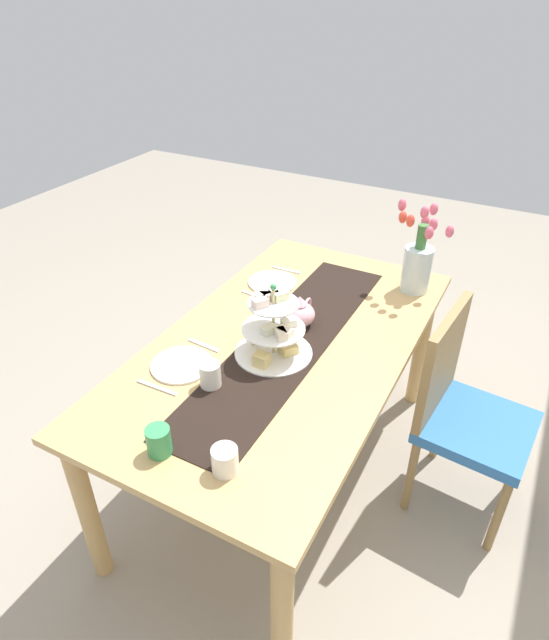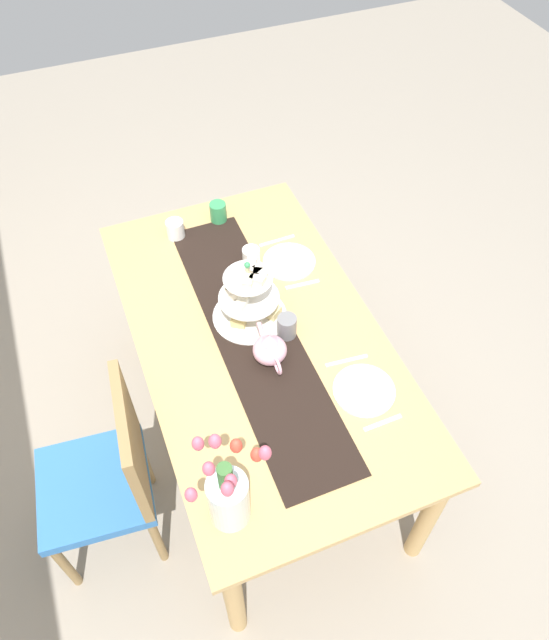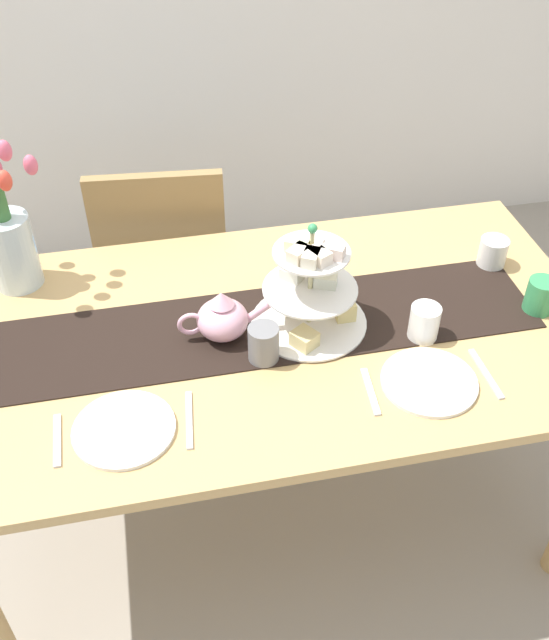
{
  "view_description": "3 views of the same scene",
  "coord_description": "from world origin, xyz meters",
  "px_view_note": "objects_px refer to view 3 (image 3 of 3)",
  "views": [
    {
      "loc": [
        1.56,
        0.78,
        1.99
      ],
      "look_at": [
        0.01,
        -0.04,
        0.84
      ],
      "focal_mm": 30.08,
      "sensor_mm": 36.0,
      "label": 1
    },
    {
      "loc": [
        -1.38,
        0.48,
        2.61
      ],
      "look_at": [
        -0.03,
        -0.06,
        0.85
      ],
      "focal_mm": 33.62,
      "sensor_mm": 36.0,
      "label": 2
    },
    {
      "loc": [
        -0.28,
        -1.37,
        1.99
      ],
      "look_at": [
        -0.0,
        -0.04,
        0.82
      ],
      "focal_mm": 40.69,
      "sensor_mm": 36.0,
      "label": 3
    }
  ],
  "objects_px": {
    "tiered_cake_stand": "(312,292)",
    "tulip_vase": "(8,238)",
    "dining_table": "(272,357)",
    "dinner_plate_right": "(429,382)",
    "dinner_plate_left": "(124,429)",
    "cream_jug": "(493,252)",
    "fork_right": "(371,391)",
    "mug_grey": "(264,343)",
    "teapot": "(222,318)",
    "knife_left": "(189,420)",
    "knife_right": "(486,373)",
    "mug_orange": "(540,296)",
    "mug_white_text": "(424,323)",
    "fork_left": "(57,440)",
    "chair_left": "(165,262)"
  },
  "relations": [
    {
      "from": "dinner_plate_left",
      "to": "fork_right",
      "type": "bearing_deg",
      "value": 0.0
    },
    {
      "from": "tiered_cake_stand",
      "to": "knife_right",
      "type": "relative_size",
      "value": 1.79
    },
    {
      "from": "tiered_cake_stand",
      "to": "mug_grey",
      "type": "distance_m",
      "value": 0.19
    },
    {
      "from": "cream_jug",
      "to": "fork_right",
      "type": "relative_size",
      "value": 0.57
    },
    {
      "from": "cream_jug",
      "to": "mug_grey",
      "type": "xyz_separation_m",
      "value": [
        -0.71,
        -0.25,
        0.01
      ]
    },
    {
      "from": "tulip_vase",
      "to": "knife_right",
      "type": "height_order",
      "value": "tulip_vase"
    },
    {
      "from": "tiered_cake_stand",
      "to": "tulip_vase",
      "type": "xyz_separation_m",
      "value": [
        -0.75,
        0.34,
        0.04
      ]
    },
    {
      "from": "knife_left",
      "to": "mug_grey",
      "type": "distance_m",
      "value": 0.27
    },
    {
      "from": "mug_white_text",
      "to": "fork_right",
      "type": "bearing_deg",
      "value": -139.5
    },
    {
      "from": "tulip_vase",
      "to": "dinner_plate_left",
      "type": "height_order",
      "value": "tulip_vase"
    },
    {
      "from": "dinner_plate_left",
      "to": "dinner_plate_right",
      "type": "relative_size",
      "value": 1.0
    },
    {
      "from": "tulip_vase",
      "to": "mug_grey",
      "type": "bearing_deg",
      "value": -36.1
    },
    {
      "from": "cream_jug",
      "to": "knife_right",
      "type": "relative_size",
      "value": 0.5
    },
    {
      "from": "dinner_plate_left",
      "to": "knife_left",
      "type": "bearing_deg",
      "value": 0.0
    },
    {
      "from": "teapot",
      "to": "knife_right",
      "type": "height_order",
      "value": "teapot"
    },
    {
      "from": "dining_table",
      "to": "cream_jug",
      "type": "xyz_separation_m",
      "value": [
        0.67,
        0.15,
        0.14
      ]
    },
    {
      "from": "dining_table",
      "to": "fork_right",
      "type": "height_order",
      "value": "fork_right"
    },
    {
      "from": "teapot",
      "to": "dinner_plate_left",
      "type": "xyz_separation_m",
      "value": [
        -0.26,
        -0.27,
        -0.05
      ]
    },
    {
      "from": "tiered_cake_stand",
      "to": "knife_right",
      "type": "bearing_deg",
      "value": -35.79
    },
    {
      "from": "dining_table",
      "to": "dinner_plate_left",
      "type": "relative_size",
      "value": 7.41
    },
    {
      "from": "dining_table",
      "to": "dinner_plate_right",
      "type": "distance_m",
      "value": 0.44
    },
    {
      "from": "mug_white_text",
      "to": "fork_left",
      "type": "bearing_deg",
      "value": -169.96
    },
    {
      "from": "knife_right",
      "to": "mug_grey",
      "type": "xyz_separation_m",
      "value": [
        -0.51,
        0.16,
        0.05
      ]
    },
    {
      "from": "knife_left",
      "to": "dinner_plate_left",
      "type": "bearing_deg",
      "value": 180.0
    },
    {
      "from": "chair_left",
      "to": "dinner_plate_right",
      "type": "xyz_separation_m",
      "value": [
        0.56,
        -0.96,
        0.25
      ]
    },
    {
      "from": "teapot",
      "to": "fork_left",
      "type": "bearing_deg",
      "value": -146.79
    },
    {
      "from": "teapot",
      "to": "chair_left",
      "type": "bearing_deg",
      "value": 98.81
    },
    {
      "from": "dining_table",
      "to": "dinner_plate_right",
      "type": "xyz_separation_m",
      "value": [
        0.33,
        -0.27,
        0.11
      ]
    },
    {
      "from": "dining_table",
      "to": "mug_orange",
      "type": "bearing_deg",
      "value": -5.5
    },
    {
      "from": "fork_left",
      "to": "fork_right",
      "type": "height_order",
      "value": "same"
    },
    {
      "from": "tiered_cake_stand",
      "to": "mug_grey",
      "type": "relative_size",
      "value": 3.2
    },
    {
      "from": "dining_table",
      "to": "chair_left",
      "type": "height_order",
      "value": "chair_left"
    },
    {
      "from": "knife_right",
      "to": "mug_white_text",
      "type": "xyz_separation_m",
      "value": [
        -0.1,
        0.16,
        0.04
      ]
    },
    {
      "from": "dinner_plate_left",
      "to": "fork_left",
      "type": "relative_size",
      "value": 1.53
    },
    {
      "from": "cream_jug",
      "to": "fork_right",
      "type": "bearing_deg",
      "value": -139.78
    },
    {
      "from": "knife_right",
      "to": "mug_orange",
      "type": "distance_m",
      "value": 0.31
    },
    {
      "from": "knife_right",
      "to": "dining_table",
      "type": "bearing_deg",
      "value": 150.45
    },
    {
      "from": "teapot",
      "to": "knife_right",
      "type": "distance_m",
      "value": 0.66
    },
    {
      "from": "cream_jug",
      "to": "fork_left",
      "type": "distance_m",
      "value": 1.28
    },
    {
      "from": "tiered_cake_stand",
      "to": "mug_grey",
      "type": "bearing_deg",
      "value": -144.29
    },
    {
      "from": "dining_table",
      "to": "tiered_cake_stand",
      "type": "height_order",
      "value": "tiered_cake_stand"
    },
    {
      "from": "dinner_plate_left",
      "to": "cream_jug",
      "type": "bearing_deg",
      "value": 21.31
    },
    {
      "from": "cream_jug",
      "to": "dinner_plate_left",
      "type": "xyz_separation_m",
      "value": [
        -1.06,
        -0.41,
        -0.04
      ]
    },
    {
      "from": "dinner_plate_right",
      "to": "cream_jug",
      "type": "bearing_deg",
      "value": 50.23
    },
    {
      "from": "dinner_plate_left",
      "to": "mug_white_text",
      "type": "distance_m",
      "value": 0.78
    },
    {
      "from": "dinner_plate_left",
      "to": "dinner_plate_right",
      "type": "distance_m",
      "value": 0.72
    },
    {
      "from": "dinner_plate_left",
      "to": "mug_orange",
      "type": "distance_m",
      "value": 1.11
    },
    {
      "from": "teapot",
      "to": "knife_left",
      "type": "bearing_deg",
      "value": -113.87
    },
    {
      "from": "tulip_vase",
      "to": "knife_right",
      "type": "xyz_separation_m",
      "value": [
        1.12,
        -0.6,
        -0.15
      ]
    },
    {
      "from": "teapot",
      "to": "knife_left",
      "type": "xyz_separation_m",
      "value": [
        -0.12,
        -0.27,
        -0.06
      ]
    }
  ]
}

